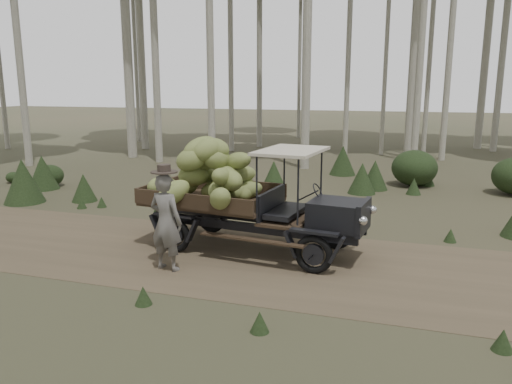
% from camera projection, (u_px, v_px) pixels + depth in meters
% --- Properties ---
extents(ground, '(120.00, 120.00, 0.00)m').
position_uv_depth(ground, '(232.00, 258.00, 9.81)').
color(ground, '#473D2B').
rests_on(ground, ground).
extents(dirt_track, '(70.00, 4.00, 0.01)m').
position_uv_depth(dirt_track, '(232.00, 257.00, 9.81)').
color(dirt_track, brown).
rests_on(dirt_track, ground).
extents(banana_truck, '(4.79, 2.42, 2.38)m').
position_uv_depth(banana_truck, '(231.00, 184.00, 10.15)').
color(banana_truck, black).
rests_on(banana_truck, ground).
extents(farmer, '(0.72, 0.55, 1.95)m').
position_uv_depth(farmer, '(166.00, 221.00, 8.99)').
color(farmer, '#605C58').
rests_on(farmer, ground).
extents(undergrowth, '(22.50, 22.28, 1.39)m').
position_uv_depth(undergrowth, '(341.00, 243.00, 8.94)').
color(undergrowth, '#233319').
rests_on(undergrowth, ground).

